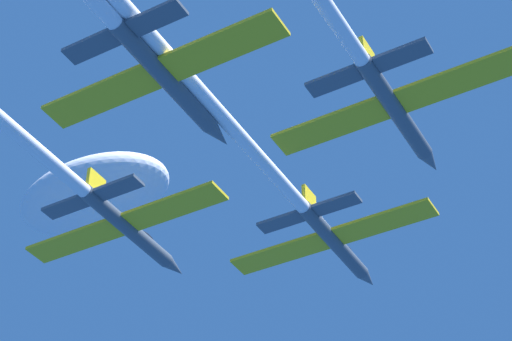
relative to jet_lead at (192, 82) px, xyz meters
name	(u,v)px	position (x,y,z in m)	size (l,w,h in m)	color
jet_lead	(192,82)	(0.00, 0.00, 0.00)	(15.05, 58.16, 2.49)	#4C5660
cloud_wispy	(93,195)	(-29.24, 25.94, 19.83)	(17.09, 9.40, 5.98)	white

